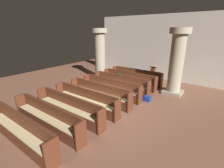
{
  "coord_description": "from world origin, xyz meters",
  "views": [
    {
      "loc": [
        4.18,
        -5.41,
        3.44
      ],
      "look_at": [
        -0.56,
        1.05,
        0.75
      ],
      "focal_mm": 25.66,
      "sensor_mm": 36.0,
      "label": 1
    }
  ],
  "objects_px": {
    "pew_row_0": "(136,76)",
    "pew_row_3": "(111,87)",
    "pew_row_7": "(47,116)",
    "pillar_far_side": "(100,53)",
    "lectern": "(153,75)",
    "pillar_aisle_side": "(177,61)",
    "pew_row_1": "(129,79)",
    "pew_row_4": "(99,92)",
    "kneeler_box_blue": "(147,98)",
    "pew_row_8": "(19,129)",
    "pew_row_2": "(121,83)",
    "pew_row_6": "(68,107)",
    "pew_row_5": "(85,99)"
  },
  "relations": [
    {
      "from": "pillar_aisle_side",
      "to": "kneeler_box_blue",
      "type": "xyz_separation_m",
      "value": [
        -0.74,
        -1.81,
        -1.74
      ]
    },
    {
      "from": "pew_row_7",
      "to": "pillar_far_side",
      "type": "bearing_deg",
      "value": 113.27
    },
    {
      "from": "pew_row_0",
      "to": "kneeler_box_blue",
      "type": "bearing_deg",
      "value": -50.98
    },
    {
      "from": "pew_row_6",
      "to": "lectern",
      "type": "height_order",
      "value": "lectern"
    },
    {
      "from": "pillar_far_side",
      "to": "pew_row_3",
      "type": "bearing_deg",
      "value": -40.22
    },
    {
      "from": "pew_row_4",
      "to": "pew_row_5",
      "type": "bearing_deg",
      "value": -90.0
    },
    {
      "from": "pew_row_5",
      "to": "pillar_aisle_side",
      "type": "relative_size",
      "value": 1.02
    },
    {
      "from": "pew_row_3",
      "to": "pew_row_7",
      "type": "bearing_deg",
      "value": -90.0
    },
    {
      "from": "pew_row_5",
      "to": "pillar_far_side",
      "type": "bearing_deg",
      "value": 122.24
    },
    {
      "from": "pew_row_1",
      "to": "pew_row_6",
      "type": "relative_size",
      "value": 1.0
    },
    {
      "from": "pew_row_1",
      "to": "lectern",
      "type": "relative_size",
      "value": 3.37
    },
    {
      "from": "pew_row_1",
      "to": "kneeler_box_blue",
      "type": "bearing_deg",
      "value": -36.28
    },
    {
      "from": "pew_row_6",
      "to": "pew_row_7",
      "type": "relative_size",
      "value": 1.0
    },
    {
      "from": "pillar_aisle_side",
      "to": "kneeler_box_blue",
      "type": "distance_m",
      "value": 2.61
    },
    {
      "from": "pew_row_1",
      "to": "pew_row_4",
      "type": "height_order",
      "value": "same"
    },
    {
      "from": "pew_row_0",
      "to": "pew_row_8",
      "type": "relative_size",
      "value": 1.0
    },
    {
      "from": "pew_row_1",
      "to": "pew_row_2",
      "type": "distance_m",
      "value": 0.98
    },
    {
      "from": "lectern",
      "to": "pillar_aisle_side",
      "type": "bearing_deg",
      "value": -39.73
    },
    {
      "from": "pew_row_5",
      "to": "pew_row_7",
      "type": "bearing_deg",
      "value": -90.0
    },
    {
      "from": "pew_row_8",
      "to": "pew_row_1",
      "type": "bearing_deg",
      "value": 90.0
    },
    {
      "from": "pew_row_1",
      "to": "pew_row_4",
      "type": "xyz_separation_m",
      "value": [
        0.0,
        -2.93,
        0.0
      ]
    },
    {
      "from": "pillar_aisle_side",
      "to": "pew_row_2",
      "type": "bearing_deg",
      "value": -153.26
    },
    {
      "from": "pew_row_3",
      "to": "pew_row_5",
      "type": "bearing_deg",
      "value": -90.0
    },
    {
      "from": "pew_row_0",
      "to": "pew_row_5",
      "type": "height_order",
      "value": "same"
    },
    {
      "from": "pew_row_5",
      "to": "kneeler_box_blue",
      "type": "height_order",
      "value": "pew_row_5"
    },
    {
      "from": "kneeler_box_blue",
      "to": "pew_row_1",
      "type": "bearing_deg",
      "value": 143.72
    },
    {
      "from": "pew_row_5",
      "to": "lectern",
      "type": "xyz_separation_m",
      "value": [
        0.78,
        5.87,
        -0.03
      ]
    },
    {
      "from": "pew_row_7",
      "to": "pillar_far_side",
      "type": "height_order",
      "value": "pillar_far_side"
    },
    {
      "from": "pew_row_0",
      "to": "pew_row_6",
      "type": "xyz_separation_m",
      "value": [
        0.0,
        -5.85,
        0.0
      ]
    },
    {
      "from": "pew_row_3",
      "to": "pillar_aisle_side",
      "type": "relative_size",
      "value": 1.02
    },
    {
      "from": "pillar_far_side",
      "to": "pew_row_1",
      "type": "bearing_deg",
      "value": -6.06
    },
    {
      "from": "pew_row_6",
      "to": "pew_row_4",
      "type": "bearing_deg",
      "value": 90.0
    },
    {
      "from": "pew_row_2",
      "to": "pew_row_5",
      "type": "xyz_separation_m",
      "value": [
        0.0,
        -2.93,
        0.0
      ]
    },
    {
      "from": "pew_row_0",
      "to": "pew_row_3",
      "type": "bearing_deg",
      "value": -90.0
    },
    {
      "from": "pew_row_6",
      "to": "lectern",
      "type": "distance_m",
      "value": 6.89
    },
    {
      "from": "pillar_far_side",
      "to": "pillar_aisle_side",
      "type": "bearing_deg",
      "value": 1.06
    },
    {
      "from": "pew_row_4",
      "to": "pew_row_5",
      "type": "height_order",
      "value": "same"
    },
    {
      "from": "pew_row_0",
      "to": "pew_row_8",
      "type": "height_order",
      "value": "same"
    },
    {
      "from": "pew_row_3",
      "to": "pew_row_2",
      "type": "bearing_deg",
      "value": 90.0
    },
    {
      "from": "pew_row_2",
      "to": "pillar_far_side",
      "type": "height_order",
      "value": "pillar_far_side"
    },
    {
      "from": "pew_row_4",
      "to": "pew_row_8",
      "type": "relative_size",
      "value": 1.0
    },
    {
      "from": "pew_row_4",
      "to": "pillar_far_side",
      "type": "xyz_separation_m",
      "value": [
        -2.64,
        3.21,
        1.39
      ]
    },
    {
      "from": "pew_row_1",
      "to": "pew_row_3",
      "type": "height_order",
      "value": "same"
    },
    {
      "from": "pew_row_6",
      "to": "pillar_far_side",
      "type": "height_order",
      "value": "pillar_far_side"
    },
    {
      "from": "pew_row_1",
      "to": "pillar_aisle_side",
      "type": "xyz_separation_m",
      "value": [
        2.69,
        0.38,
        1.39
      ]
    },
    {
      "from": "pew_row_8",
      "to": "lectern",
      "type": "xyz_separation_m",
      "value": [
        0.78,
        8.79,
        -0.03
      ]
    },
    {
      "from": "pew_row_4",
      "to": "pillar_aisle_side",
      "type": "xyz_separation_m",
      "value": [
        2.69,
        3.3,
        1.39
      ]
    },
    {
      "from": "pew_row_8",
      "to": "lectern",
      "type": "bearing_deg",
      "value": 84.93
    },
    {
      "from": "pew_row_8",
      "to": "pillar_aisle_side",
      "type": "distance_m",
      "value": 7.82
    },
    {
      "from": "pew_row_7",
      "to": "kneeler_box_blue",
      "type": "bearing_deg",
      "value": 66.19
    }
  ]
}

